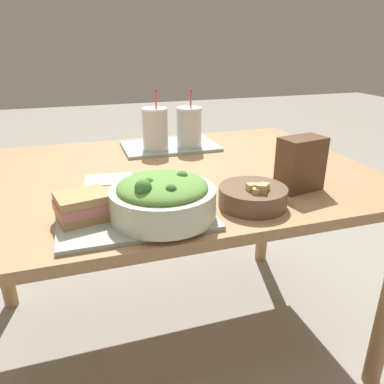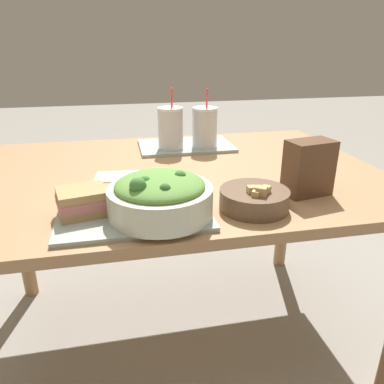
# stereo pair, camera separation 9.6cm
# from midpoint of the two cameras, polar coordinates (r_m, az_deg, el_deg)

# --- Properties ---
(ground_plane) EXTENTS (12.00, 12.00, 0.00)m
(ground_plane) POSITION_cam_midpoint_polar(r_m,az_deg,el_deg) (1.63, -0.55, -21.17)
(ground_plane) COLOR gray
(dining_table) EXTENTS (1.38, 0.96, 0.71)m
(dining_table) POSITION_cam_midpoint_polar(r_m,az_deg,el_deg) (1.29, -0.65, -0.43)
(dining_table) COLOR #A37A51
(dining_table) RESTS_ON ground_plane
(tray_near) EXTENTS (0.37, 0.24, 0.01)m
(tray_near) POSITION_cam_midpoint_polar(r_m,az_deg,el_deg) (0.93, -5.87, -3.51)
(tray_near) COLOR #99A89E
(tray_near) RESTS_ON dining_table
(tray_far) EXTENTS (0.37, 0.24, 0.01)m
(tray_far) POSITION_cam_midpoint_polar(r_m,az_deg,el_deg) (1.54, 0.82, 7.03)
(tray_far) COLOR #99A89E
(tray_far) RESTS_ON dining_table
(salad_bowl) EXTENTS (0.25, 0.25, 0.12)m
(salad_bowl) POSITION_cam_midpoint_polar(r_m,az_deg,el_deg) (0.90, -1.84, -0.60)
(salad_bowl) COLOR beige
(salad_bowl) RESTS_ON tray_near
(soup_bowl) EXTENTS (0.18, 0.18, 0.08)m
(soup_bowl) POSITION_cam_midpoint_polar(r_m,az_deg,el_deg) (0.99, 12.22, -1.01)
(soup_bowl) COLOR brown
(soup_bowl) RESTS_ON dining_table
(sandwich_near) EXTENTS (0.14, 0.12, 0.06)m
(sandwich_near) POSITION_cam_midpoint_polar(r_m,az_deg,el_deg) (0.94, -13.55, -1.45)
(sandwich_near) COLOR tan
(sandwich_near) RESTS_ON tray_near
(baguette_near) EXTENTS (0.11, 0.07, 0.06)m
(baguette_near) POSITION_cam_midpoint_polar(r_m,az_deg,el_deg) (1.00, -3.29, 0.79)
(baguette_near) COLOR tan
(baguette_near) RESTS_ON tray_near
(drink_cup_dark) EXTENTS (0.10, 0.10, 0.23)m
(drink_cup_dark) POSITION_cam_midpoint_polar(r_m,az_deg,el_deg) (1.46, -1.40, 9.47)
(drink_cup_dark) COLOR silver
(drink_cup_dark) RESTS_ON tray_far
(drink_cup_red) EXTENTS (0.10, 0.10, 0.23)m
(drink_cup_red) POSITION_cam_midpoint_polar(r_m,az_deg,el_deg) (1.49, 3.82, 9.60)
(drink_cup_red) COLOR silver
(drink_cup_red) RESTS_ON tray_far
(chip_bag) EXTENTS (0.14, 0.10, 0.16)m
(chip_bag) POSITION_cam_midpoint_polar(r_m,az_deg,el_deg) (1.11, 19.75, 3.45)
(chip_bag) COLOR brown
(chip_bag) RESTS_ON dining_table
(napkin_folded) EXTENTS (0.16, 0.12, 0.00)m
(napkin_folded) POSITION_cam_midpoint_polar(r_m,az_deg,el_deg) (1.22, -8.99, 2.33)
(napkin_folded) COLOR white
(napkin_folded) RESTS_ON dining_table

